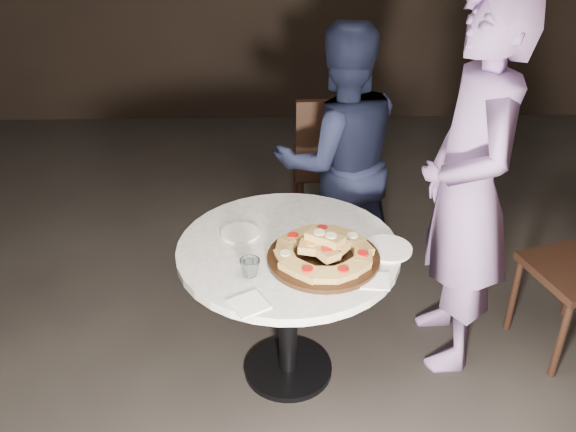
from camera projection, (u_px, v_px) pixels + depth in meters
The scene contains 12 objects.
floor at pixel (315, 386), 3.15m from camera, with size 7.00×7.00×0.00m, color black.
table at pixel (288, 272), 2.93m from camera, with size 1.25×1.25×0.75m.
serving_board at pixel (323, 258), 2.76m from camera, with size 0.49×0.49×0.02m, color black.
focaccia_pile at pixel (324, 249), 2.74m from camera, with size 0.44×0.43×0.12m.
plate_left at pixel (240, 233), 2.95m from camera, with size 0.18×0.18×0.01m, color white.
plate_right at pixel (387, 249), 2.83m from camera, with size 0.22×0.22×0.01m, color white.
water_glass at pixel (250, 268), 2.65m from camera, with size 0.09×0.09×0.08m, color silver.
napkin_near at pixel (249, 304), 2.50m from camera, with size 0.13×0.13×0.01m, color white.
napkin_far at pixel (375, 281), 2.63m from camera, with size 0.12×0.12×0.01m, color white.
chair_far at pixel (332, 158), 4.01m from camera, with size 0.49×0.51×1.02m.
diner_navy at pixel (339, 160), 3.56m from camera, with size 0.75×0.59×1.55m, color black.
diner_teal at pixel (467, 191), 2.93m from camera, with size 0.68×0.44×1.86m, color #8369A4.
Camera 1 is at (-0.19, -2.28, 2.33)m, focal length 40.00 mm.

